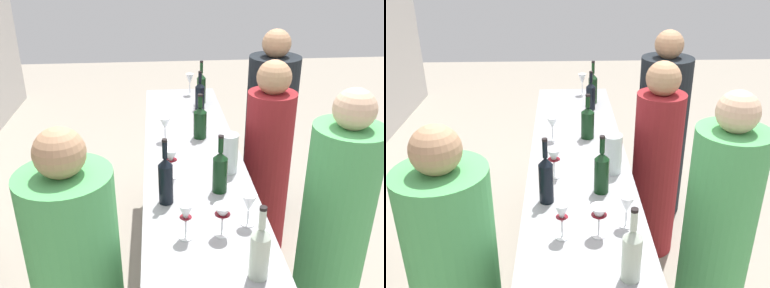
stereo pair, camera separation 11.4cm
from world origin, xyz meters
The scene contains 18 objects.
ground_plane centered at (0.00, 0.00, 0.00)m, with size 12.00×12.00×0.00m, color #9E9384.
bar_counter centered at (0.00, 0.00, 0.49)m, with size 2.43×0.57×0.97m.
wine_bottle_leftmost_clear_pale centered at (-1.08, -0.16, 1.09)m, with size 0.07×0.07×0.31m.
wine_bottle_second_left_near_black centered at (-0.54, 0.17, 1.10)m, with size 0.07×0.07×0.34m.
wine_bottle_center_dark_green centered at (-0.46, -0.10, 1.09)m, with size 0.07×0.07×0.31m.
wine_bottle_second_right_dark_green centered at (0.20, -0.07, 1.08)m, with size 0.08×0.08×0.29m.
wine_bottle_rightmost_near_black centered at (0.72, -0.12, 1.08)m, with size 0.07×0.07×0.29m.
wine_bottle_far_right_olive_green centered at (0.86, -0.15, 1.10)m, with size 0.07×0.07×0.33m.
wine_glass_near_left centered at (-0.75, -0.18, 1.08)m, with size 0.07×0.07×0.15m.
wine_glass_near_center centered at (1.08, -0.07, 1.10)m, with size 0.06×0.06×0.17m.
wine_glass_near_right centered at (-0.82, -0.06, 1.08)m, with size 0.08×0.08×0.15m.
wine_glass_far_left centered at (-0.82, 0.10, 1.08)m, with size 0.06×0.06×0.17m.
wine_glass_far_center centered at (-0.30, 0.14, 1.09)m, with size 0.08×0.08×0.16m.
wine_glass_far_right centered at (0.18, 0.16, 1.08)m, with size 0.07×0.07×0.15m.
water_pitcher centered at (-0.26, -0.18, 1.08)m, with size 0.10×0.10×0.22m.
person_left_guest centered at (0.32, -0.56, 0.67)m, with size 0.40×0.40×1.44m.
person_center_guest centered at (-0.54, -0.70, 0.70)m, with size 0.45×0.45×1.52m.
person_right_guest centered at (0.85, -0.71, 0.70)m, with size 0.50×0.50×1.54m.
Camera 1 is at (-2.30, 0.20, 2.11)m, focal length 39.96 mm.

